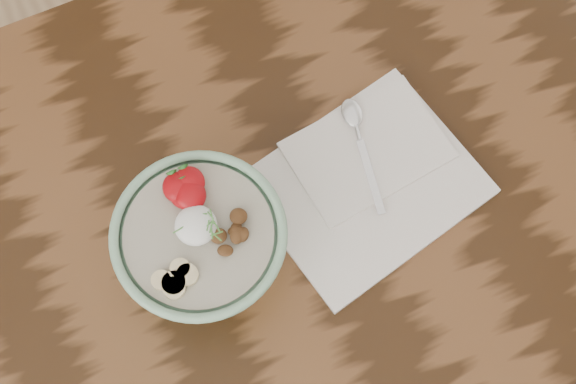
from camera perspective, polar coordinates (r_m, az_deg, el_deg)
name	(u,v)px	position (r cm, az deg, el deg)	size (l,w,h in cm)	color
table	(190,294)	(113.96, -6.99, -7.19)	(160.00, 90.00, 75.00)	black
breakfast_bowl	(202,243)	(98.38, -6.15, -3.61)	(20.99, 20.99, 13.65)	#88B794
napkin	(367,178)	(107.64, 5.62, 1.00)	(31.86, 27.79, 1.71)	white
spoon	(357,128)	(108.67, 4.90, 4.53)	(4.86, 17.02, 0.89)	silver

